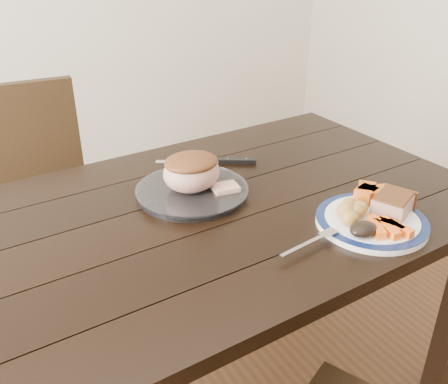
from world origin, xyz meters
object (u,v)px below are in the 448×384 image
serving_platter (192,192)px  pork_slice (393,205)px  fork (313,241)px  dining_table (195,243)px  roast_joint (192,173)px  dinner_plate (371,222)px  chair_far (34,199)px  carving_knife (225,161)px

serving_platter → pork_slice: pork_slice is taller
fork → serving_platter: bearing=100.3°
serving_platter → fork: size_ratio=1.71×
dining_table → pork_slice: bearing=-33.7°
fork → roast_joint: (-0.12, 0.38, 0.05)m
pork_slice → dinner_plate: bearing=175.2°
dinner_plate → fork: fork is taller
chair_far → dinner_plate: size_ratio=3.35×
chair_far → fork: bearing=118.6°
pork_slice → roast_joint: (-0.38, 0.37, 0.03)m
roast_joint → dinner_plate: bearing=-49.2°
dinner_plate → pork_slice: size_ratio=2.73×
dining_table → dinner_plate: (0.36, -0.28, 0.10)m
dinner_plate → fork: size_ratio=1.56×
pork_slice → carving_knife: bearing=110.6°
dinner_plate → serving_platter: serving_platter is taller
dinner_plate → carving_knife: size_ratio=0.98×
dining_table → fork: size_ratio=9.17×
fork → roast_joint: bearing=100.3°
pork_slice → dining_table: bearing=146.3°
dining_table → pork_slice: pork_slice is taller
carving_knife → dinner_plate: bearing=-43.9°
dining_table → carving_knife: size_ratio=5.76×
roast_joint → carving_knife: (0.19, 0.14, -0.06)m
roast_joint → dining_table: bearing=-114.7°
chair_far → dinner_plate: bearing=127.2°
chair_far → serving_platter: bearing=121.8°
chair_far → fork: 1.15m
chair_far → carving_knife: size_ratio=3.28×
fork → carving_knife: size_ratio=0.63×
serving_platter → roast_joint: (0.00, 0.00, 0.06)m
pork_slice → roast_joint: bearing=135.5°
serving_platter → carving_knife: serving_platter is taller
dinner_plate → roast_joint: 0.49m
chair_far → carving_knife: chair_far is taller
fork → dinner_plate: bearing=-5.5°
chair_far → pork_slice: bearing=129.5°
chair_far → pork_slice: chair_far is taller
fork → chair_far: bearing=106.3°
serving_platter → roast_joint: bearing=0.0°
dining_table → pork_slice: (0.42, -0.28, 0.14)m
chair_far → carving_knife: 0.76m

